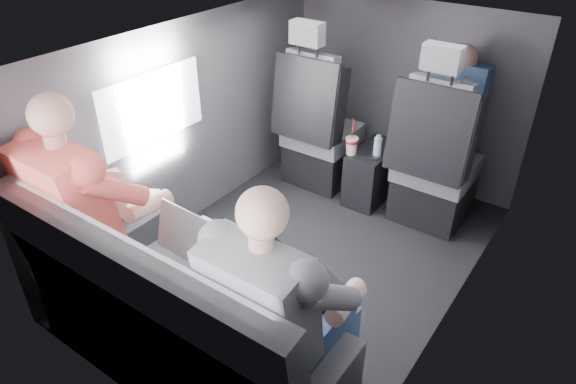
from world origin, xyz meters
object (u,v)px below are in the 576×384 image
Objects in this scene: front_seat_left at (318,135)px; center_console at (372,173)px; soda_cup at (352,145)px; laptop_silver at (202,238)px; passenger_rear_left at (96,210)px; passenger_rear_right at (282,309)px; front_seat_right at (433,169)px; water_bottle at (378,147)px; laptop_white at (112,198)px; rear_bench at (178,325)px; passenger_front_right at (453,107)px; laptop_black at (303,283)px.

center_console is (0.45, 0.04, -0.20)m from front_seat_left.
soda_cup is 1.54m from laptop_silver.
passenger_rear_left reaches higher than passenger_rear_right.
front_seat_right is 1.03× the size of passenger_rear_right.
water_bottle reaches higher than center_console.
water_bottle is 0.46× the size of laptop_silver.
center_console is 1.88m from laptop_white.
passenger_rear_right is at bearing 10.34° from rear_bench.
passenger_front_right is at bearing 35.94° from soda_cup.
front_seat_right is 0.57m from soda_cup.
rear_bench reaches higher than laptop_black.
laptop_white is at bearing -97.03° from front_seat_left.
soda_cup is 1.64m from laptop_black.
passenger_rear_left is at bearing -108.02° from center_console.
passenger_rear_left is 1.12m from passenger_rear_right.
front_seat_right is 0.98× the size of passenger_rear_left.
water_bottle is 1.88m from passenger_rear_left.
laptop_silver is (0.61, 0.02, -0.00)m from laptop_white.
laptop_silver is 0.55m from laptop_black.
passenger_rear_left is 1.05× the size of passenger_rear_right.
laptop_black reaches higher than soda_cup.
laptop_white is at bearing -109.81° from soda_cup.
water_bottle is (0.51, -0.05, 0.07)m from front_seat_left.
laptop_white is 2.22m from passenger_front_right.
rear_bench is 1.78m from soda_cup.
laptop_white is at bearing -123.49° from front_seat_right.
center_console is 0.39× the size of passenger_rear_right.
front_seat_right is 2.02m from laptop_white.
passenger_rear_right is 1.67× the size of passenger_front_right.
water_bottle is 0.55m from passenger_front_right.
passenger_rear_right reaches higher than soda_cup.
laptop_black is at bearing -87.75° from passenger_front_right.
laptop_black is 0.56× the size of passenger_front_right.
passenger_front_right reaches higher than laptop_silver.
soda_cup is 0.18m from water_bottle.
rear_bench is at bearing -90.00° from center_console.
passenger_front_right is at bearing 26.77° from center_console.
passenger_rear_right reaches higher than laptop_white.
passenger_rear_left reaches higher than front_seat_left.
passenger_front_right is at bearing 92.48° from passenger_rear_right.
rear_bench is 2.25m from passenger_front_right.
front_seat_left is at bearing 118.27° from passenger_rear_right.
rear_bench is (-0.00, -1.94, 0.11)m from center_console.
laptop_black is at bearing 1.58° from laptop_silver.
front_seat_right is at bearing -86.04° from passenger_front_right.
passenger_rear_right reaches higher than rear_bench.
water_bottle is at bearing 25.10° from soda_cup.
front_seat_right reaches higher than passenger_rear_right.
soda_cup is 0.78× the size of laptop_silver.
rear_bench is 2.18× the size of passenger_front_right.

